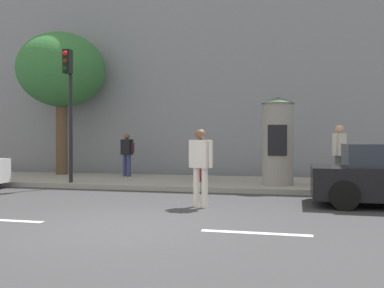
% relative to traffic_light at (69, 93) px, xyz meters
% --- Properties ---
extents(ground_plane, '(80.00, 80.00, 0.00)m').
position_rel_traffic_light_xyz_m(ground_plane, '(3.93, -5.24, -2.99)').
color(ground_plane, '#38383A').
extents(sidewalk_curb, '(36.00, 4.00, 0.15)m').
position_rel_traffic_light_xyz_m(sidewalk_curb, '(3.93, 1.76, -2.92)').
color(sidewalk_curb, '#9E9B93').
rests_on(sidewalk_curb, ground_plane).
extents(lane_markings, '(25.80, 0.16, 0.01)m').
position_rel_traffic_light_xyz_m(lane_markings, '(3.93, -5.24, -2.99)').
color(lane_markings, silver).
rests_on(lane_markings, ground_plane).
extents(building_backdrop, '(36.00, 5.00, 10.75)m').
position_rel_traffic_light_xyz_m(building_backdrop, '(3.93, 6.76, 2.39)').
color(building_backdrop, gray).
rests_on(building_backdrop, ground_plane).
extents(traffic_light, '(0.24, 0.45, 4.21)m').
position_rel_traffic_light_xyz_m(traffic_light, '(0.00, 0.00, 0.00)').
color(traffic_light, black).
rests_on(traffic_light, sidewalk_curb).
extents(poster_column, '(1.02, 1.02, 2.66)m').
position_rel_traffic_light_xyz_m(poster_column, '(6.48, 0.87, -1.49)').
color(poster_column, gray).
rests_on(poster_column, sidewalk_curb).
extents(street_tree, '(3.43, 3.43, 5.60)m').
position_rel_traffic_light_xyz_m(street_tree, '(-1.99, 2.95, 1.26)').
color(street_tree, brown).
rests_on(street_tree, sidewalk_curb).
extents(pedestrian_in_dark_shirt, '(0.60, 0.44, 1.76)m').
position_rel_traffic_light_xyz_m(pedestrian_in_dark_shirt, '(4.89, -2.86, -1.94)').
color(pedestrian_in_dark_shirt, silver).
rests_on(pedestrian_in_dark_shirt, ground_plane).
extents(pedestrian_in_light_jacket, '(0.43, 0.57, 1.57)m').
position_rel_traffic_light_xyz_m(pedestrian_in_light_jacket, '(4.01, 1.43, -1.92)').
color(pedestrian_in_light_jacket, maroon).
rests_on(pedestrian_in_light_jacket, sidewalk_curb).
extents(pedestrian_with_bag, '(0.57, 0.49, 1.60)m').
position_rel_traffic_light_xyz_m(pedestrian_with_bag, '(0.90, 2.66, -1.89)').
color(pedestrian_with_bag, navy).
rests_on(pedestrian_with_bag, sidewalk_curb).
extents(pedestrian_near_pole, '(0.42, 0.50, 1.80)m').
position_rel_traffic_light_xyz_m(pedestrian_near_pole, '(8.23, 0.75, -1.78)').
color(pedestrian_near_pole, '#4C4C51').
rests_on(pedestrian_near_pole, sidewalk_curb).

